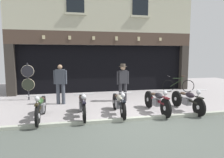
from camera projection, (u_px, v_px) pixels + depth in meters
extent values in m
cube|color=#989293|center=(106.00, 93.00, 11.36)|extent=(22.08, 10.00, 0.08)
cube|color=#A3A998|center=(135.00, 120.00, 6.59)|extent=(22.08, 0.16, 0.18)
cube|color=black|center=(99.00, 67.00, 13.43)|extent=(9.27, 4.00, 2.60)
cube|color=#332D28|center=(11.00, 70.00, 10.33)|extent=(0.44, 0.36, 2.60)
cube|color=#332D28|center=(183.00, 68.00, 12.42)|extent=(0.44, 0.36, 2.60)
cube|color=black|center=(104.00, 66.00, 11.71)|extent=(8.87, 0.03, 2.18)
cube|color=#45342A|center=(105.00, 38.00, 11.11)|extent=(10.08, 0.24, 0.70)
cube|color=#C6B789|center=(44.00, 37.00, 10.30)|extent=(0.14, 0.03, 0.18)
cube|color=#C6B789|center=(70.00, 38.00, 10.58)|extent=(0.14, 0.03, 0.19)
cube|color=#C6B789|center=(94.00, 38.00, 10.85)|extent=(0.14, 0.03, 0.18)
cube|color=#C6B789|center=(117.00, 38.00, 11.12)|extent=(0.14, 0.03, 0.22)
cube|color=#C6B789|center=(139.00, 39.00, 11.39)|extent=(0.14, 0.03, 0.22)
cube|color=#C6B789|center=(160.00, 39.00, 11.67)|extent=(0.14, 0.03, 0.17)
cube|color=#B5B398|center=(105.00, 2.00, 10.96)|extent=(10.08, 0.40, 3.11)
cube|color=black|center=(75.00, 0.00, 10.42)|extent=(0.90, 0.02, 1.30)
cube|color=#B5B398|center=(76.00, 14.00, 10.47)|extent=(1.10, 0.12, 0.10)
cube|color=black|center=(140.00, 3.00, 11.18)|extent=(0.90, 0.02, 1.30)
cube|color=#B5B398|center=(140.00, 16.00, 11.23)|extent=(1.10, 0.12, 0.10)
cylinder|color=black|center=(38.00, 116.00, 5.95)|extent=(0.08, 0.66, 0.66)
cylinder|color=silver|center=(38.00, 116.00, 5.95)|extent=(0.10, 0.15, 0.15)
cylinder|color=black|center=(44.00, 104.00, 7.34)|extent=(0.09, 0.66, 0.66)
cylinder|color=silver|center=(44.00, 104.00, 7.34)|extent=(0.11, 0.15, 0.15)
cube|color=black|center=(41.00, 106.00, 6.63)|extent=(0.10, 1.32, 0.07)
cube|color=slate|center=(41.00, 108.00, 6.64)|extent=(0.21, 0.32, 0.26)
ellipsoid|color=#2A4B26|center=(40.00, 101.00, 6.44)|extent=(0.23, 0.46, 0.20)
ellipsoid|color=#38281E|center=(42.00, 99.00, 6.86)|extent=(0.21, 0.30, 0.10)
cube|color=black|center=(37.00, 104.00, 5.91)|extent=(0.11, 0.36, 0.04)
sphere|color=silver|center=(37.00, 99.00, 5.95)|extent=(0.15, 0.15, 0.15)
cylinder|color=silver|center=(37.00, 96.00, 5.94)|extent=(0.62, 0.04, 0.02)
cylinder|color=silver|center=(37.00, 106.00, 5.96)|extent=(0.04, 0.28, 0.60)
cylinder|color=black|center=(84.00, 113.00, 6.29)|extent=(0.07, 0.64, 0.64)
cylinder|color=silver|center=(84.00, 113.00, 6.29)|extent=(0.10, 0.14, 0.14)
cylinder|color=black|center=(81.00, 103.00, 7.63)|extent=(0.08, 0.64, 0.64)
cylinder|color=silver|center=(81.00, 103.00, 7.63)|extent=(0.11, 0.14, 0.14)
cube|color=black|center=(82.00, 104.00, 6.94)|extent=(0.07, 1.27, 0.07)
cube|color=slate|center=(82.00, 106.00, 6.95)|extent=(0.20, 0.32, 0.26)
ellipsoid|color=black|center=(83.00, 99.00, 6.76)|extent=(0.22, 0.46, 0.20)
ellipsoid|color=#38281E|center=(82.00, 97.00, 7.16)|extent=(0.20, 0.30, 0.10)
cube|color=black|center=(84.00, 102.00, 6.24)|extent=(0.10, 0.36, 0.04)
sphere|color=silver|center=(84.00, 97.00, 6.28)|extent=(0.15, 0.15, 0.15)
cylinder|color=silver|center=(84.00, 94.00, 6.27)|extent=(0.62, 0.02, 0.02)
cylinder|color=silver|center=(84.00, 104.00, 6.29)|extent=(0.04, 0.28, 0.60)
cylinder|color=black|center=(123.00, 111.00, 6.56)|extent=(0.10, 0.61, 0.61)
cylinder|color=silver|center=(123.00, 111.00, 6.56)|extent=(0.11, 0.14, 0.13)
cylinder|color=black|center=(115.00, 101.00, 7.89)|extent=(0.11, 0.61, 0.61)
cylinder|color=silver|center=(115.00, 101.00, 7.89)|extent=(0.12, 0.14, 0.13)
cube|color=black|center=(119.00, 102.00, 7.21)|extent=(0.12, 1.26, 0.07)
cube|color=slate|center=(119.00, 104.00, 7.22)|extent=(0.21, 0.33, 0.26)
ellipsoid|color=gray|center=(120.00, 98.00, 7.03)|extent=(0.24, 0.47, 0.20)
ellipsoid|color=#38281E|center=(117.00, 96.00, 7.43)|extent=(0.21, 0.31, 0.10)
cube|color=black|center=(123.00, 101.00, 6.52)|extent=(0.12, 0.36, 0.04)
sphere|color=silver|center=(123.00, 95.00, 6.56)|extent=(0.15, 0.15, 0.15)
cylinder|color=silver|center=(123.00, 93.00, 6.55)|extent=(0.62, 0.05, 0.02)
cylinder|color=silver|center=(123.00, 102.00, 6.56)|extent=(0.05, 0.28, 0.61)
cylinder|color=black|center=(166.00, 108.00, 6.79)|extent=(0.08, 0.67, 0.66)
cylinder|color=silver|center=(166.00, 108.00, 6.79)|extent=(0.10, 0.15, 0.15)
cylinder|color=black|center=(149.00, 99.00, 8.12)|extent=(0.09, 0.67, 0.66)
cylinder|color=silver|center=(149.00, 99.00, 8.12)|extent=(0.11, 0.15, 0.15)
cube|color=#541218|center=(157.00, 100.00, 7.44)|extent=(0.09, 1.26, 0.07)
cube|color=slate|center=(156.00, 102.00, 7.45)|extent=(0.21, 0.32, 0.26)
ellipsoid|color=#242227|center=(159.00, 96.00, 7.26)|extent=(0.23, 0.46, 0.20)
ellipsoid|color=#38281E|center=(154.00, 94.00, 7.66)|extent=(0.21, 0.30, 0.10)
cube|color=#541218|center=(166.00, 98.00, 6.75)|extent=(0.11, 0.36, 0.04)
sphere|color=silver|center=(165.00, 93.00, 6.79)|extent=(0.15, 0.15, 0.15)
cylinder|color=silver|center=(165.00, 91.00, 6.78)|extent=(0.62, 0.04, 0.02)
cylinder|color=silver|center=(165.00, 99.00, 6.79)|extent=(0.04, 0.27, 0.61)
cylinder|color=black|center=(199.00, 107.00, 6.98)|extent=(0.09, 0.64, 0.64)
cylinder|color=silver|center=(199.00, 107.00, 6.98)|extent=(0.10, 0.14, 0.14)
cylinder|color=black|center=(177.00, 99.00, 8.31)|extent=(0.10, 0.64, 0.64)
cylinder|color=silver|center=(177.00, 99.00, 8.31)|extent=(0.11, 0.14, 0.14)
cube|color=black|center=(187.00, 99.00, 7.63)|extent=(0.11, 1.27, 0.07)
cube|color=slate|center=(187.00, 101.00, 7.64)|extent=(0.21, 0.33, 0.26)
ellipsoid|color=black|center=(190.00, 95.00, 7.45)|extent=(0.24, 0.47, 0.20)
ellipsoid|color=#38281E|center=(183.00, 93.00, 7.85)|extent=(0.21, 0.31, 0.10)
cube|color=black|center=(199.00, 97.00, 6.94)|extent=(0.11, 0.36, 0.04)
sphere|color=silver|center=(199.00, 92.00, 6.98)|extent=(0.15, 0.15, 0.15)
cylinder|color=silver|center=(199.00, 90.00, 6.97)|extent=(0.62, 0.04, 0.02)
cylinder|color=silver|center=(199.00, 99.00, 6.99)|extent=(0.04, 0.26, 0.61)
cylinder|color=#3D424C|center=(63.00, 94.00, 8.71)|extent=(0.15, 0.15, 0.88)
cylinder|color=#3D424C|center=(58.00, 94.00, 8.70)|extent=(0.15, 0.15, 0.88)
cube|color=#3D424C|center=(60.00, 77.00, 8.62)|extent=(0.41, 0.29, 0.61)
cube|color=silver|center=(61.00, 75.00, 8.72)|extent=(0.14, 0.05, 0.34)
cube|color=black|center=(61.00, 75.00, 8.74)|extent=(0.05, 0.02, 0.32)
cylinder|color=#3D424C|center=(66.00, 77.00, 8.63)|extent=(0.09, 0.09, 0.57)
cylinder|color=#3D424C|center=(55.00, 77.00, 8.61)|extent=(0.09, 0.09, 0.57)
sphere|color=#9E7A5B|center=(60.00, 67.00, 8.57)|extent=(0.19, 0.19, 0.19)
cylinder|color=#2D2D33|center=(125.00, 92.00, 9.30)|extent=(0.15, 0.15, 0.83)
cylinder|color=#2D2D33|center=(120.00, 92.00, 9.24)|extent=(0.15, 0.15, 0.83)
cube|color=#2D2D33|center=(123.00, 77.00, 9.19)|extent=(0.39, 0.24, 0.58)
cube|color=white|center=(122.00, 75.00, 9.29)|extent=(0.14, 0.03, 0.32)
cube|color=maroon|center=(122.00, 75.00, 9.31)|extent=(0.05, 0.01, 0.30)
cylinder|color=#2D2D33|center=(128.00, 78.00, 9.26)|extent=(0.09, 0.09, 0.58)
cylinder|color=#2D2D33|center=(118.00, 78.00, 9.13)|extent=(0.09, 0.09, 0.58)
sphere|color=tan|center=(123.00, 68.00, 9.14)|extent=(0.22, 0.22, 0.22)
cylinder|color=#4C4238|center=(123.00, 67.00, 9.13)|extent=(0.37, 0.37, 0.01)
cylinder|color=#4C4238|center=(123.00, 65.00, 9.13)|extent=(0.23, 0.23, 0.12)
cylinder|color=#232328|center=(28.00, 82.00, 9.43)|extent=(0.06, 0.06, 1.71)
cylinder|color=black|center=(28.00, 71.00, 9.36)|extent=(0.54, 0.03, 0.54)
torus|color=beige|center=(28.00, 71.00, 9.37)|extent=(0.56, 0.04, 0.56)
cylinder|color=#23281E|center=(28.00, 85.00, 9.43)|extent=(0.54, 0.03, 0.54)
torus|color=beige|center=(28.00, 85.00, 9.45)|extent=(0.56, 0.04, 0.56)
cube|color=beige|center=(138.00, 62.00, 11.97)|extent=(0.70, 0.02, 1.06)
cube|color=#1E3323|center=(138.00, 54.00, 11.90)|extent=(0.70, 0.01, 0.20)
torus|color=black|center=(168.00, 86.00, 11.57)|extent=(0.67, 0.21, 0.69)
torus|color=black|center=(188.00, 86.00, 11.53)|extent=(0.67, 0.21, 0.69)
cylinder|color=#23381E|center=(176.00, 83.00, 11.53)|extent=(0.65, 0.20, 0.44)
cylinder|color=#23381E|center=(178.00, 78.00, 11.50)|extent=(0.59, 0.19, 0.03)
cylinder|color=#23381E|center=(182.00, 81.00, 11.51)|extent=(0.10, 0.05, 0.52)
ellipsoid|color=#332319|center=(183.00, 76.00, 11.47)|extent=(0.26, 0.18, 0.06)
cylinder|color=silver|center=(169.00, 76.00, 11.51)|extent=(0.15, 0.49, 0.02)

